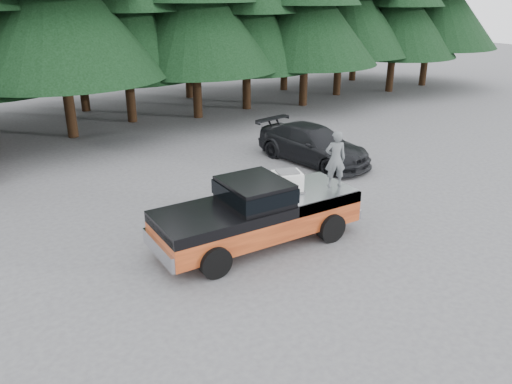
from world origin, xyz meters
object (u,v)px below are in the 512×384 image
pickup_truck (258,222)px  air_compressor (287,182)px  man_on_bed (335,159)px  parked_car (313,144)px

pickup_truck → air_compressor: bearing=6.9°
air_compressor → man_on_bed: 1.56m
man_on_bed → parked_car: bearing=-98.6°
man_on_bed → air_compressor: bearing=7.3°
pickup_truck → parked_car: (5.81, 4.99, 0.09)m
air_compressor → pickup_truck: bearing=-156.1°
air_compressor → man_on_bed: size_ratio=0.47×
pickup_truck → man_on_bed: 2.90m
air_compressor → parked_car: 6.84m
air_compressor → man_on_bed: bearing=0.5°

